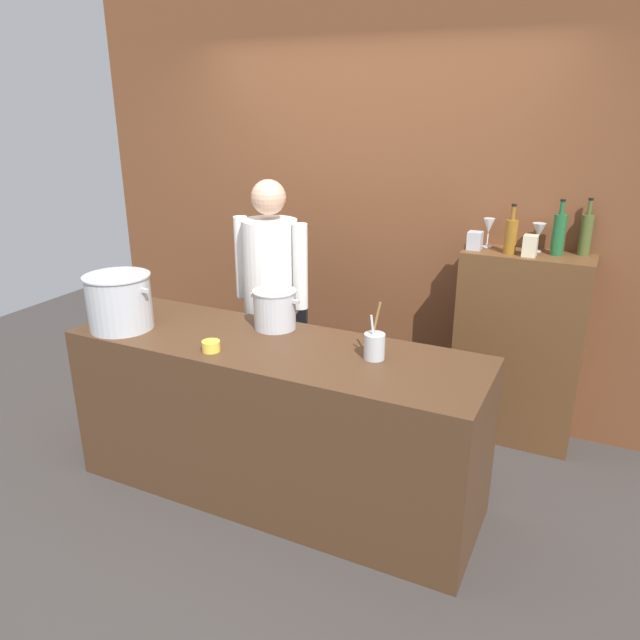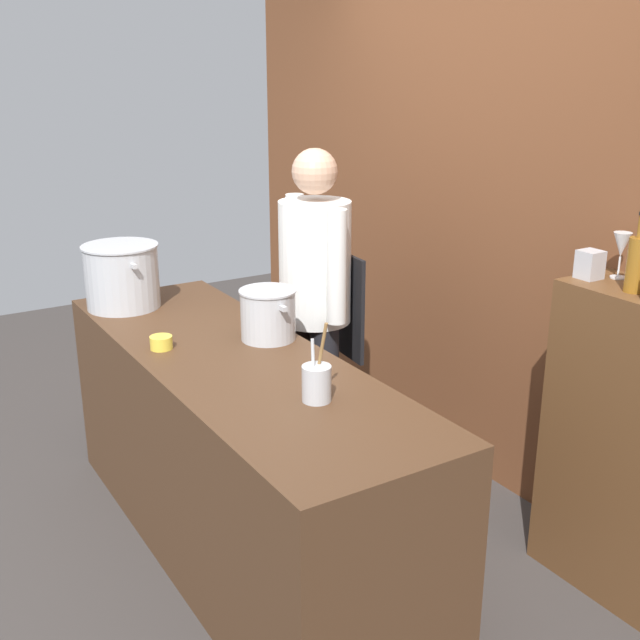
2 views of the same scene
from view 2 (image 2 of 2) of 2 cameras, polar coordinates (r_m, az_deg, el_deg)
The scene contains 11 objects.
ground_plane at distance 3.60m, azimuth -5.75°, elevation -16.12°, with size 8.00×8.00×0.00m, color #383330.
brick_back_panel at distance 3.82m, azimuth 12.95°, elevation 9.90°, with size 4.40×0.10×3.00m, color brown.
prep_counter at distance 3.37m, azimuth -5.99°, elevation -9.81°, with size 2.24×0.70×0.90m, color #472D1C.
chef at distance 3.73m, azimuth -0.31°, elevation 1.76°, with size 0.53×0.37×1.66m.
stockpot_large at distance 3.86m, azimuth -14.22°, elevation 3.11°, with size 0.42×0.36×0.31m.
stockpot_small at distance 3.33m, azimuth -3.81°, elevation 0.41°, with size 0.31×0.24×0.22m.
utensil_crock at distance 2.74m, azimuth -0.25°, elevation -4.57°, with size 0.10×0.10×0.29m.
butter_jar at distance 3.30m, azimuth -11.49°, elevation -1.62°, with size 0.09×0.09×0.05m, color yellow.
wine_bottle_amber at distance 3.03m, azimuth 22.07°, elevation 3.88°, with size 0.07×0.07×0.29m.
wine_glass_short at distance 3.20m, azimuth 21.10°, elevation 5.02°, with size 0.07×0.07×0.18m.
spice_tin_silver at distance 3.18m, azimuth 19.05°, elevation 3.84°, with size 0.08×0.08×0.11m, color #B2B2B7.
Camera 2 is at (2.69, -1.26, 2.04)m, focal length 43.96 mm.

